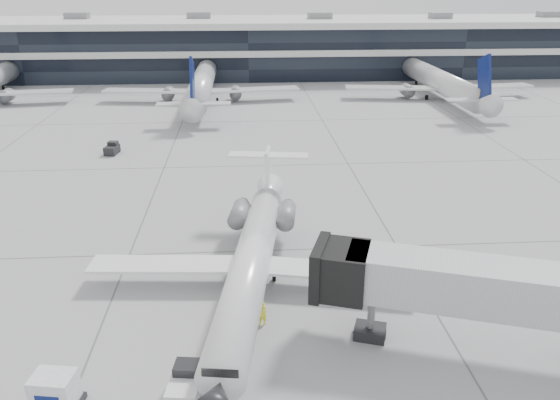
{
  "coord_description": "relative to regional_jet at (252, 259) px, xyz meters",
  "views": [
    {
      "loc": [
        -1.41,
        -36.33,
        18.84
      ],
      "look_at": [
        1.37,
        3.56,
        2.6
      ],
      "focal_mm": 35.0,
      "sensor_mm": 36.0,
      "label": 1
    }
  ],
  "objects": [
    {
      "name": "bg_jet_right",
      "position": [
        33.05,
        60.23,
        -2.12
      ],
      "size": [
        32.0,
        40.0,
        9.6
      ],
      "primitive_type": null,
      "color": "silver",
      "rests_on": "ground"
    },
    {
      "name": "baggage_tug",
      "position": [
        -3.42,
        -9.9,
        -1.4
      ],
      "size": [
        1.8,
        2.68,
        1.6
      ],
      "rotation": [
        0.0,
        0.0,
        -0.13
      ],
      "color": "silver",
      "rests_on": "ground"
    },
    {
      "name": "ground",
      "position": [
        1.05,
        5.23,
        -2.12
      ],
      "size": [
        220.0,
        220.0,
        0.0
      ],
      "primitive_type": "plane",
      "color": "#97979A",
      "rests_on": "ground"
    },
    {
      "name": "far_tug",
      "position": [
        -15.56,
        30.8,
        -1.51
      ],
      "size": [
        1.59,
        2.31,
        1.36
      ],
      "rotation": [
        0.0,
        0.0,
        -0.16
      ],
      "color": "black",
      "rests_on": "ground"
    },
    {
      "name": "terminal",
      "position": [
        1.05,
        87.23,
        2.88
      ],
      "size": [
        170.0,
        22.0,
        10.0
      ],
      "primitive_type": "cube",
      "color": "black",
      "rests_on": "ground"
    },
    {
      "name": "ramp_worker",
      "position": [
        0.46,
        -4.16,
        -1.32
      ],
      "size": [
        0.67,
        0.54,
        1.6
      ],
      "primitive_type": "imported",
      "rotation": [
        0.0,
        0.0,
        3.44
      ],
      "color": "#F7FF1A",
      "rests_on": "ground"
    },
    {
      "name": "jet_bridge",
      "position": [
        12.5,
        -7.81,
        1.96
      ],
      "size": [
        17.07,
        8.35,
        5.6
      ],
      "rotation": [
        0.0,
        0.0,
        -0.33
      ],
      "color": "silver",
      "rests_on": "ground"
    },
    {
      "name": "bg_jet_center",
      "position": [
        -6.95,
        60.23,
        -2.12
      ],
      "size": [
        32.0,
        40.0,
        9.6
      ],
      "primitive_type": null,
      "color": "silver",
      "rests_on": "ground"
    },
    {
      "name": "traffic_cone",
      "position": [
        1.98,
        21.98,
        -1.82
      ],
      "size": [
        0.5,
        0.5,
        0.64
      ],
      "rotation": [
        0.0,
        0.0,
        0.18
      ],
      "color": "orange",
      "rests_on": "ground"
    },
    {
      "name": "regional_jet",
      "position": [
        0.0,
        0.0,
        0.0
      ],
      "size": [
        21.51,
        26.84,
        6.21
      ],
      "rotation": [
        0.0,
        0.0,
        -0.15
      ],
      "color": "white",
      "rests_on": "ground"
    },
    {
      "name": "cargo_uld",
      "position": [
        -9.47,
        -10.18,
        -1.21
      ],
      "size": [
        2.46,
        1.98,
        1.82
      ],
      "rotation": [
        0.0,
        0.0,
        -0.16
      ],
      "color": "black",
      "rests_on": "ground"
    }
  ]
}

